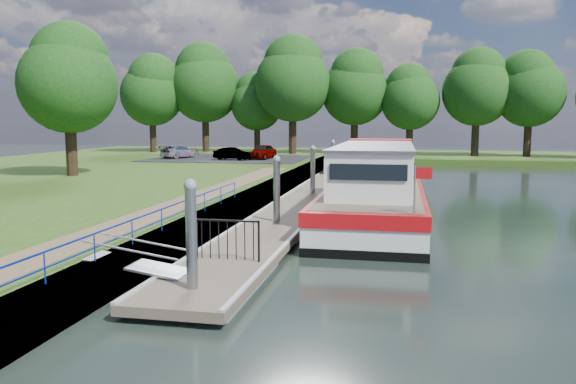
% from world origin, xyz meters
% --- Properties ---
extents(ground, '(160.00, 160.00, 0.00)m').
position_xyz_m(ground, '(0.00, 0.00, 0.00)').
color(ground, black).
rests_on(ground, ground).
extents(bank_edge, '(1.10, 90.00, 0.78)m').
position_xyz_m(bank_edge, '(-2.55, 15.00, 0.39)').
color(bank_edge, '#473D2D').
rests_on(bank_edge, ground).
extents(far_bank, '(60.00, 18.00, 0.60)m').
position_xyz_m(far_bank, '(12.00, 52.00, 0.30)').
color(far_bank, '#284513').
rests_on(far_bank, ground).
extents(footpath, '(1.60, 40.00, 0.05)m').
position_xyz_m(footpath, '(-4.40, 8.00, 0.80)').
color(footpath, brown).
rests_on(footpath, riverbank).
extents(carpark, '(14.00, 12.00, 0.06)m').
position_xyz_m(carpark, '(-11.00, 38.00, 0.81)').
color(carpark, black).
rests_on(carpark, riverbank).
extents(blue_fence, '(0.04, 18.04, 0.72)m').
position_xyz_m(blue_fence, '(-2.75, 3.00, 1.31)').
color(blue_fence, '#0C2DBF').
rests_on(blue_fence, riverbank).
extents(pontoon, '(2.50, 30.00, 0.56)m').
position_xyz_m(pontoon, '(0.00, 13.00, 0.18)').
color(pontoon, brown).
rests_on(pontoon, ground).
extents(mooring_piles, '(0.30, 27.30, 3.55)m').
position_xyz_m(mooring_piles, '(0.00, 13.00, 1.28)').
color(mooring_piles, gray).
rests_on(mooring_piles, ground).
extents(gangway, '(2.58, 1.00, 0.92)m').
position_xyz_m(gangway, '(-1.85, 0.50, 0.63)').
color(gangway, '#A5A8AD').
rests_on(gangway, ground).
extents(gate_panel, '(1.85, 0.05, 1.15)m').
position_xyz_m(gate_panel, '(-0.00, 2.20, 1.15)').
color(gate_panel, black).
rests_on(gate_panel, ground).
extents(barge, '(4.36, 21.15, 4.78)m').
position_xyz_m(barge, '(3.60, 14.93, 1.09)').
color(barge, black).
rests_on(barge, ground).
extents(horizon_trees, '(54.38, 10.03, 12.87)m').
position_xyz_m(horizon_trees, '(-1.61, 48.68, 7.95)').
color(horizon_trees, '#332316').
rests_on(horizon_trees, ground).
extents(bank_tree_a, '(6.12, 6.12, 9.72)m').
position_xyz_m(bank_tree_a, '(-15.99, 20.08, 7.02)').
color(bank_tree_a, '#332316').
rests_on(bank_tree_a, riverbank).
extents(car_a, '(2.10, 4.11, 1.34)m').
position_xyz_m(car_a, '(-7.74, 37.28, 1.50)').
color(car_a, '#999999').
rests_on(car_a, carpark).
extents(car_b, '(3.49, 1.71, 1.10)m').
position_xyz_m(car_b, '(-10.04, 35.45, 1.39)').
color(car_b, '#999999').
rests_on(car_b, carpark).
extents(car_c, '(3.19, 4.38, 1.18)m').
position_xyz_m(car_c, '(-15.70, 37.23, 1.42)').
color(car_c, '#999999').
rests_on(car_c, carpark).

